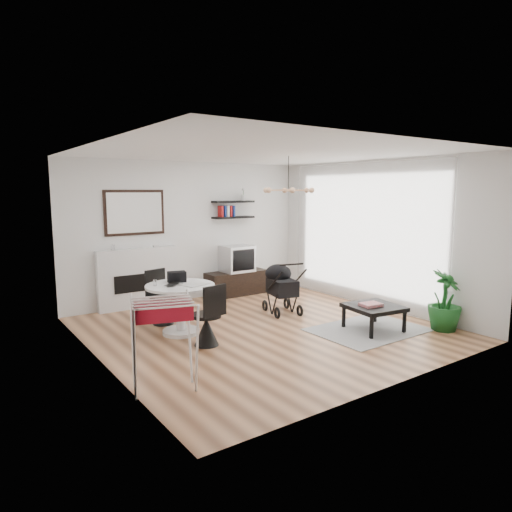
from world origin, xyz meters
TOP-DOWN VIEW (x-y plane):
  - floor at (0.00, 0.00)m, footprint 5.00×5.00m
  - ceiling at (0.00, 0.00)m, footprint 5.00×5.00m
  - wall_back at (0.00, 2.50)m, footprint 5.00×0.00m
  - wall_left at (-2.50, 0.00)m, footprint 0.00×5.00m
  - wall_right at (2.50, 0.00)m, footprint 0.00×5.00m
  - sheer_curtain at (2.40, 0.20)m, footprint 0.04×3.60m
  - fireplace at (-1.10, 2.42)m, footprint 1.50×0.17m
  - shelf_lower at (0.94, 2.37)m, footprint 0.90×0.25m
  - shelf_upper at (0.94, 2.37)m, footprint 0.90×0.25m
  - pendant_lamp at (0.70, 0.30)m, footprint 0.90×0.90m
  - tv_console at (0.94, 2.26)m, footprint 1.31×0.46m
  - crt_tv at (0.95, 2.26)m, footprint 0.61×0.54m
  - dining_table at (-1.16, 0.55)m, footprint 1.03×1.03m
  - laptop at (-1.24, 0.53)m, footprint 0.39×0.38m
  - black_bag at (-1.11, 0.76)m, footprint 0.30×0.22m
  - newspaper at (-0.99, 0.43)m, footprint 0.44×0.40m
  - drinking_glass at (-1.50, 0.69)m, footprint 0.06×0.06m
  - chair_far at (-1.17, 1.19)m, footprint 0.44×0.46m
  - chair_near at (-1.10, -0.16)m, footprint 0.43×0.45m
  - drying_rack at (-2.18, -1.16)m, footprint 0.83×0.80m
  - stroller at (0.83, 0.64)m, footprint 0.64×0.85m
  - rug at (1.29, -0.97)m, footprint 1.71×1.23m
  - coffee_table at (1.35, -1.02)m, footprint 0.85×0.85m
  - magazines at (1.27, -1.02)m, footprint 0.34×0.28m
  - potted_plant at (2.25, -1.63)m, footprint 0.65×0.65m

SIDE VIEW (x-z plane):
  - floor at x=0.00m, z-range 0.00..0.00m
  - rug at x=1.29m, z-range 0.00..0.01m
  - tv_console at x=0.94m, z-range 0.00..0.49m
  - chair_far at x=-1.17m, z-range -0.16..0.72m
  - chair_near at x=-1.10m, z-range -0.16..0.72m
  - coffee_table at x=1.35m, z-range 0.16..0.55m
  - stroller at x=0.83m, z-range -0.07..0.89m
  - magazines at x=1.27m, z-range 0.40..0.44m
  - potted_plant at x=2.25m, z-range 0.00..0.93m
  - dining_table at x=-1.16m, z-range 0.12..0.88m
  - drying_rack at x=-2.18m, z-range 0.03..1.03m
  - fireplace at x=-1.10m, z-range -0.39..1.77m
  - crt_tv at x=0.95m, z-range 0.49..1.03m
  - newspaper at x=-0.99m, z-range 0.75..0.77m
  - laptop at x=-1.24m, z-range 0.75..0.78m
  - drinking_glass at x=-1.50m, z-range 0.75..0.85m
  - black_bag at x=-1.11m, z-range 0.75..0.92m
  - wall_back at x=0.00m, z-range -1.15..3.85m
  - wall_left at x=-2.50m, z-range -1.15..3.85m
  - wall_right at x=2.50m, z-range -1.15..3.85m
  - sheer_curtain at x=2.40m, z-range 0.05..2.65m
  - shelf_lower at x=0.94m, z-range 1.58..1.62m
  - shelf_upper at x=0.94m, z-range 1.90..1.94m
  - pendant_lamp at x=0.70m, z-range 2.10..2.20m
  - ceiling at x=0.00m, z-range 2.70..2.70m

